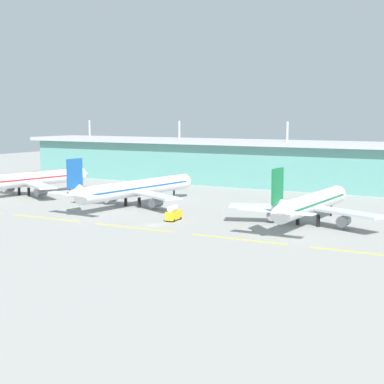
# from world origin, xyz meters

# --- Properties ---
(ground_plane) EXTENTS (600.00, 600.00, 0.00)m
(ground_plane) POSITION_xyz_m (0.00, 0.00, 0.00)
(ground_plane) COLOR gray
(terminal_building) EXTENTS (288.00, 34.00, 29.86)m
(terminal_building) POSITION_xyz_m (-0.00, 113.52, 10.64)
(terminal_building) COLOR #5B9E93
(terminal_building) RESTS_ON ground
(airliner_nearest) EXTENTS (48.27, 66.63, 18.90)m
(airliner_nearest) POSITION_xyz_m (-83.22, 31.99, 6.45)
(airliner_nearest) COLOR white
(airliner_nearest) RESTS_ON ground
(airliner_near_middle) EXTENTS (48.57, 68.14, 18.90)m
(airliner_near_middle) POSITION_xyz_m (-27.06, 29.00, 6.45)
(airliner_near_middle) COLOR white
(airliner_near_middle) RESTS_ON ground
(airliner_far_middle) EXTENTS (48.79, 58.73, 18.90)m
(airliner_far_middle) POSITION_xyz_m (40.31, 23.60, 6.44)
(airliner_far_middle) COLOR silver
(airliner_far_middle) RESTS_ON ground
(taxiway_stripe_mid_west) EXTENTS (28.00, 0.70, 0.04)m
(taxiway_stripe_mid_west) POSITION_xyz_m (-37.00, -6.33, 0.02)
(taxiway_stripe_mid_west) COLOR yellow
(taxiway_stripe_mid_west) RESTS_ON ground
(taxiway_stripe_centre) EXTENTS (28.00, 0.70, 0.04)m
(taxiway_stripe_centre) POSITION_xyz_m (-3.00, -6.33, 0.02)
(taxiway_stripe_centre) COLOR yellow
(taxiway_stripe_centre) RESTS_ON ground
(taxiway_stripe_mid_east) EXTENTS (28.00, 0.70, 0.04)m
(taxiway_stripe_mid_east) POSITION_xyz_m (31.00, -6.33, 0.02)
(taxiway_stripe_mid_east) COLOR yellow
(taxiway_stripe_mid_east) RESTS_ON ground
(taxiway_stripe_east) EXTENTS (28.00, 0.70, 0.04)m
(taxiway_stripe_east) POSITION_xyz_m (65.00, -6.33, 0.02)
(taxiway_stripe_east) COLOR yellow
(taxiway_stripe_east) RESTS_ON ground
(fuel_truck) EXTENTS (3.46, 7.46, 4.95)m
(fuel_truck) POSITION_xyz_m (0.93, 9.94, 2.26)
(fuel_truck) COLOR gold
(fuel_truck) RESTS_ON ground
(safety_cone_left_wingtip) EXTENTS (0.56, 0.56, 0.70)m
(safety_cone_left_wingtip) POSITION_xyz_m (28.85, 0.62, 0.35)
(safety_cone_left_wingtip) COLOR orange
(safety_cone_left_wingtip) RESTS_ON ground
(safety_cone_nose_front) EXTENTS (0.56, 0.56, 0.70)m
(safety_cone_nose_front) POSITION_xyz_m (30.02, 5.35, 0.35)
(safety_cone_nose_front) COLOR orange
(safety_cone_nose_front) RESTS_ON ground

